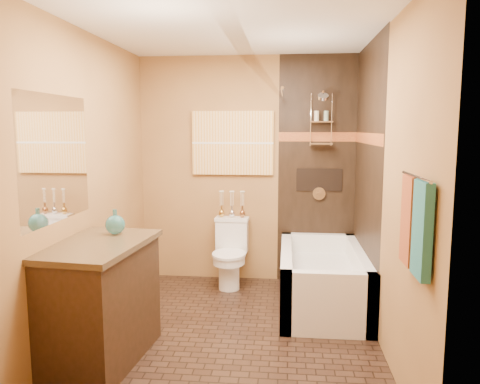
# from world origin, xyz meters

# --- Properties ---
(floor) EXTENTS (3.00, 3.00, 0.00)m
(floor) POSITION_xyz_m (0.00, 0.00, 0.00)
(floor) COLOR black
(floor) RESTS_ON ground
(wall_left) EXTENTS (0.02, 3.00, 2.50)m
(wall_left) POSITION_xyz_m (-1.20, 0.00, 1.25)
(wall_left) COLOR #A97A41
(wall_left) RESTS_ON floor
(wall_right) EXTENTS (0.02, 3.00, 2.50)m
(wall_right) POSITION_xyz_m (1.20, 0.00, 1.25)
(wall_right) COLOR #A97A41
(wall_right) RESTS_ON floor
(wall_back) EXTENTS (2.40, 0.02, 2.50)m
(wall_back) POSITION_xyz_m (0.00, 1.50, 1.25)
(wall_back) COLOR #A97A41
(wall_back) RESTS_ON floor
(wall_front) EXTENTS (2.40, 0.02, 2.50)m
(wall_front) POSITION_xyz_m (0.00, -1.50, 1.25)
(wall_front) COLOR #A97A41
(wall_front) RESTS_ON floor
(ceiling) EXTENTS (3.00, 3.00, 0.00)m
(ceiling) POSITION_xyz_m (0.00, 0.00, 2.50)
(ceiling) COLOR silver
(ceiling) RESTS_ON wall_back
(alcove_tile_back) EXTENTS (0.85, 0.01, 2.50)m
(alcove_tile_back) POSITION_xyz_m (0.78, 1.49, 1.25)
(alcove_tile_back) COLOR black
(alcove_tile_back) RESTS_ON wall_back
(alcove_tile_right) EXTENTS (0.01, 1.50, 2.50)m
(alcove_tile_right) POSITION_xyz_m (1.19, 0.75, 1.25)
(alcove_tile_right) COLOR black
(alcove_tile_right) RESTS_ON wall_right
(mosaic_band_back) EXTENTS (0.85, 0.01, 0.10)m
(mosaic_band_back) POSITION_xyz_m (0.78, 1.48, 1.62)
(mosaic_band_back) COLOR maroon
(mosaic_band_back) RESTS_ON alcove_tile_back
(mosaic_band_right) EXTENTS (0.01, 1.50, 0.10)m
(mosaic_band_right) POSITION_xyz_m (1.18, 0.75, 1.62)
(mosaic_band_right) COLOR maroon
(mosaic_band_right) RESTS_ON alcove_tile_right
(alcove_niche) EXTENTS (0.50, 0.01, 0.25)m
(alcove_niche) POSITION_xyz_m (0.80, 1.48, 1.15)
(alcove_niche) COLOR black
(alcove_niche) RESTS_ON alcove_tile_back
(shower_fixtures) EXTENTS (0.24, 0.33, 1.16)m
(shower_fixtures) POSITION_xyz_m (0.80, 1.38, 1.67)
(shower_fixtures) COLOR silver
(shower_fixtures) RESTS_ON floor
(curtain_rod) EXTENTS (0.03, 1.55, 0.03)m
(curtain_rod) POSITION_xyz_m (0.40, 0.75, 2.02)
(curtain_rod) COLOR silver
(curtain_rod) RESTS_ON wall_back
(towel_bar) EXTENTS (0.02, 0.55, 0.02)m
(towel_bar) POSITION_xyz_m (1.15, -1.05, 1.45)
(towel_bar) COLOR silver
(towel_bar) RESTS_ON wall_right
(towel_teal) EXTENTS (0.05, 0.22, 0.52)m
(towel_teal) POSITION_xyz_m (1.16, -1.18, 1.18)
(towel_teal) COLOR #226E71
(towel_teal) RESTS_ON towel_bar
(towel_rust) EXTENTS (0.05, 0.22, 0.52)m
(towel_rust) POSITION_xyz_m (1.16, -0.92, 1.18)
(towel_rust) COLOR #973B1B
(towel_rust) RESTS_ON towel_bar
(sunset_painting) EXTENTS (0.90, 0.04, 0.70)m
(sunset_painting) POSITION_xyz_m (-0.16, 1.48, 1.55)
(sunset_painting) COLOR gold
(sunset_painting) RESTS_ON wall_back
(vanity_mirror) EXTENTS (0.01, 1.00, 0.90)m
(vanity_mirror) POSITION_xyz_m (-1.19, -0.52, 1.50)
(vanity_mirror) COLOR white
(vanity_mirror) RESTS_ON wall_left
(bathtub) EXTENTS (0.80, 1.50, 0.55)m
(bathtub) POSITION_xyz_m (0.80, 0.75, 0.22)
(bathtub) COLOR white
(bathtub) RESTS_ON floor
(toilet) EXTENTS (0.37, 0.55, 0.73)m
(toilet) POSITION_xyz_m (-0.16, 1.23, 0.37)
(toilet) COLOR white
(toilet) RESTS_ON floor
(vanity) EXTENTS (0.71, 1.07, 0.90)m
(vanity) POSITION_xyz_m (-0.92, -0.52, 0.45)
(vanity) COLOR black
(vanity) RESTS_ON floor
(teal_bottle) EXTENTS (0.15, 0.15, 0.24)m
(teal_bottle) POSITION_xyz_m (-0.87, -0.25, 0.99)
(teal_bottle) COLOR #257171
(teal_bottle) RESTS_ON vanity
(bud_vases) EXTENTS (0.29, 0.06, 0.29)m
(bud_vases) POSITION_xyz_m (-0.16, 1.39, 0.89)
(bud_vases) COLOR gold
(bud_vases) RESTS_ON toilet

